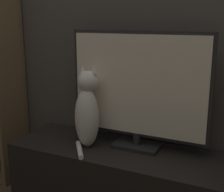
# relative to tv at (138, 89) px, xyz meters

# --- Properties ---
(tv_stand) EXTENTS (1.36, 0.43, 0.42)m
(tv_stand) POSITION_rel_tv_xyz_m (-0.03, -0.08, -0.56)
(tv_stand) COLOR black
(tv_stand) RESTS_ON ground_plane
(tv) EXTENTS (0.80, 0.16, 0.66)m
(tv) POSITION_rel_tv_xyz_m (0.00, 0.00, 0.00)
(tv) COLOR black
(tv) RESTS_ON tv_stand
(cat) EXTENTS (0.15, 0.27, 0.47)m
(cat) POSITION_rel_tv_xyz_m (-0.26, -0.11, -0.13)
(cat) COLOR silver
(cat) RESTS_ON tv_stand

